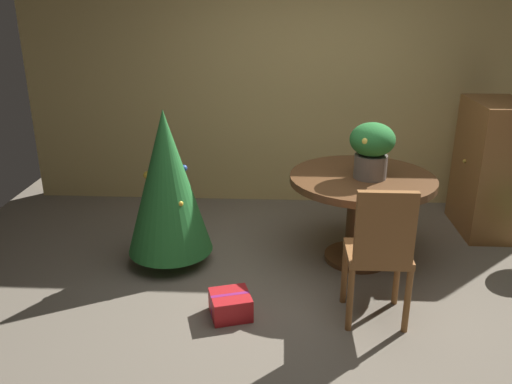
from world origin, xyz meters
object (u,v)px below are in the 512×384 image
wooden_chair_near (380,249)px  flower_vase (372,147)px  gift_box_red (230,305)px  round_dining_table (361,197)px  holiday_tree (167,183)px  wooden_cabinet (490,168)px

wooden_chair_near → flower_vase: bearing=86.9°
gift_box_red → flower_vase: bearing=39.4°
round_dining_table → wooden_chair_near: 0.93m
wooden_chair_near → holiday_tree: bearing=153.1°
wooden_chair_near → gift_box_red: size_ratio=2.96×
round_dining_table → holiday_tree: size_ratio=0.90×
flower_vase → holiday_tree: size_ratio=0.34×
flower_vase → wooden_cabinet: 1.48m
gift_box_red → holiday_tree: bearing=126.8°
flower_vase → gift_box_red: flower_vase is taller
flower_vase → wooden_cabinet: wooden_cabinet is taller
wooden_chair_near → holiday_tree: holiday_tree is taller
round_dining_table → wooden_cabinet: bearing=28.2°
holiday_tree → flower_vase: bearing=3.2°
wooden_chair_near → round_dining_table: bearing=90.0°
gift_box_red → wooden_cabinet: size_ratio=0.27×
holiday_tree → wooden_chair_near: bearing=-26.9°
round_dining_table → flower_vase: size_ratio=2.64×
gift_box_red → round_dining_table: bearing=42.1°
wooden_chair_near → holiday_tree: 1.78m
gift_box_red → wooden_cabinet: wooden_cabinet is taller
holiday_tree → gift_box_red: size_ratio=3.88×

